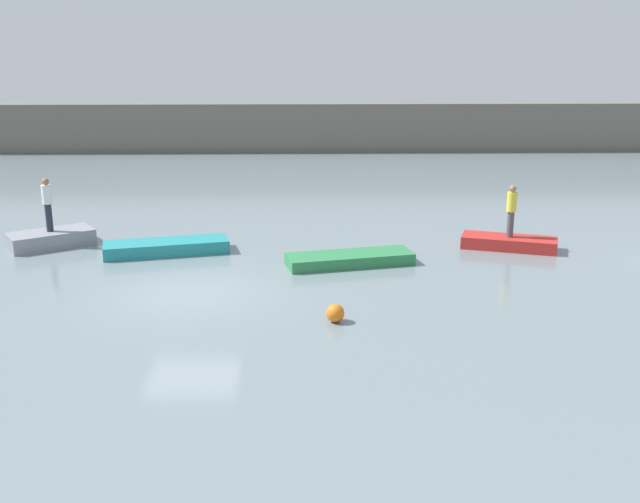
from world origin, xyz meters
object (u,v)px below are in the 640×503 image
at_px(rowboat_red, 509,243).
at_px(person_white_shirt, 47,202).
at_px(mooring_buoy, 335,313).
at_px(person_yellow_shirt, 511,208).
at_px(rowboat_teal, 167,247).
at_px(rowboat_green, 350,259).
at_px(rowboat_grey, 51,239).

relative_size(rowboat_red, person_white_shirt, 1.71).
xyz_separation_m(rowboat_red, mooring_buoy, (-5.99, -6.49, 0.02)).
xyz_separation_m(rowboat_red, person_yellow_shirt, (0.00, 0.00, 1.16)).
distance_m(rowboat_teal, rowboat_green, 5.97).
xyz_separation_m(person_white_shirt, mooring_buoy, (9.15, -7.16, -1.28)).
xyz_separation_m(rowboat_green, person_white_shirt, (-9.80, 2.35, 1.33)).
distance_m(rowboat_red, person_white_shirt, 15.20).
bearing_deg(person_yellow_shirt, rowboat_teal, -178.46).
relative_size(person_white_shirt, person_yellow_shirt, 1.04).
bearing_deg(rowboat_red, person_white_shirt, -164.41).
bearing_deg(rowboat_grey, rowboat_teal, -46.13).
relative_size(rowboat_teal, mooring_buoy, 8.66).
distance_m(rowboat_green, person_yellow_shirt, 5.71).
height_order(rowboat_grey, person_yellow_shirt, person_yellow_shirt).
distance_m(rowboat_grey, mooring_buoy, 11.62).
bearing_deg(person_white_shirt, person_yellow_shirt, -2.56).
relative_size(person_yellow_shirt, mooring_buoy, 3.78).
xyz_separation_m(rowboat_grey, person_yellow_shirt, (15.13, -0.68, 1.10)).
distance_m(rowboat_grey, rowboat_red, 15.15).
relative_size(rowboat_grey, rowboat_green, 0.69).
height_order(person_yellow_shirt, mooring_buoy, person_yellow_shirt).
bearing_deg(rowboat_grey, mooring_buoy, -70.44).
height_order(rowboat_red, person_white_shirt, person_white_shirt).
bearing_deg(mooring_buoy, rowboat_grey, 141.93).
bearing_deg(mooring_buoy, rowboat_red, 47.29).
bearing_deg(rowboat_teal, rowboat_grey, 153.06).
bearing_deg(mooring_buoy, rowboat_green, 82.30).
distance_m(rowboat_teal, person_white_shirt, 4.30).
bearing_deg(mooring_buoy, rowboat_teal, 129.82).
height_order(rowboat_teal, rowboat_red, rowboat_teal).
bearing_deg(rowboat_green, rowboat_teal, 153.90).
distance_m(rowboat_green, person_white_shirt, 10.16).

